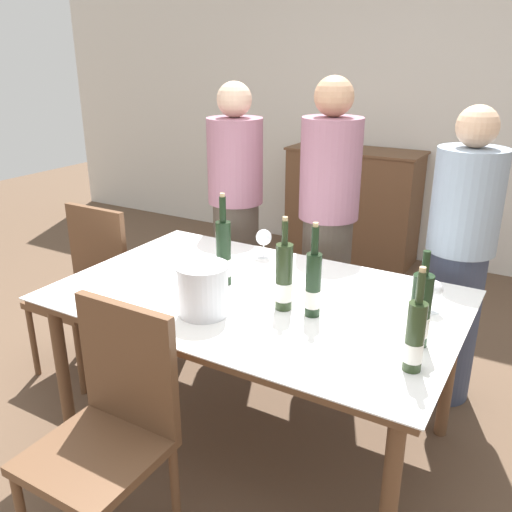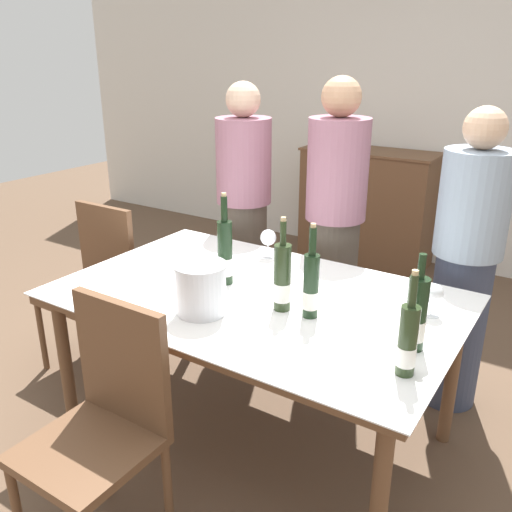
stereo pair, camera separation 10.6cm
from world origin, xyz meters
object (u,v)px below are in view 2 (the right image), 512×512
at_px(wine_bottle_4, 416,316).
at_px(chair_near_front, 105,416).
at_px(person_guest_left, 334,229).
at_px(person_guest_right, 465,267).
at_px(person_host, 244,217).
at_px(dining_table, 256,307).
at_px(chair_left_end, 95,277).
at_px(wine_glass_0, 433,294).
at_px(wine_bottle_0, 282,279).
at_px(sideboard_cabinet, 367,206).
at_px(wine_glass_1, 268,238).
at_px(ice_bucket, 201,287).
at_px(wine_glass_2, 193,272).
at_px(wine_bottle_1, 225,253).
at_px(wine_bottle_3, 311,286).
at_px(wine_bottle_2, 408,341).

height_order(wine_bottle_4, chair_near_front, wine_bottle_4).
relative_size(person_guest_left, person_guest_right, 1.07).
relative_size(person_host, person_guest_left, 0.97).
height_order(dining_table, chair_left_end, chair_left_end).
bearing_deg(person_guest_right, wine_glass_0, -89.56).
relative_size(wine_bottle_0, wine_glass_0, 2.90).
bearing_deg(chair_near_front, wine_glass_0, 50.12).
xyz_separation_m(chair_left_end, person_host, (0.54, 0.73, 0.27)).
bearing_deg(wine_bottle_0, sideboard_cabinet, 104.37).
height_order(wine_bottle_4, person_host, person_host).
xyz_separation_m(wine_glass_0, wine_glass_1, (-0.91, 0.21, 0.01)).
height_order(wine_bottle_0, chair_left_end, wine_bottle_0).
bearing_deg(ice_bucket, wine_bottle_4, 12.97).
relative_size(wine_glass_0, wine_glass_2, 0.91).
bearing_deg(wine_bottle_1, ice_bucket, -71.99).
relative_size(dining_table, person_host, 1.09).
bearing_deg(person_guest_left, person_guest_right, -1.94).
height_order(wine_bottle_0, wine_glass_0, wine_bottle_0).
bearing_deg(ice_bucket, wine_glass_0, 31.61).
xyz_separation_m(sideboard_cabinet, wine_bottle_4, (1.22, -2.61, 0.39)).
height_order(wine_glass_1, chair_left_end, chair_left_end).
distance_m(wine_bottle_1, wine_glass_1, 0.40).
xyz_separation_m(wine_bottle_3, person_host, (-0.92, 0.88, -0.08)).
xyz_separation_m(dining_table, wine_bottle_1, (-0.19, 0.03, 0.21)).
height_order(sideboard_cabinet, person_host, person_host).
bearing_deg(chair_left_end, person_guest_left, 32.97).
xyz_separation_m(wine_bottle_2, wine_bottle_3, (-0.46, 0.20, 0.01)).
bearing_deg(person_guest_left, wine_glass_1, -114.33).
bearing_deg(person_guest_left, chair_near_front, -93.96).
distance_m(person_guest_left, person_guest_right, 0.72).
height_order(ice_bucket, wine_bottle_1, wine_bottle_1).
relative_size(dining_table, wine_bottle_4, 4.81).
distance_m(dining_table, wine_bottle_0, 0.27).
bearing_deg(dining_table, person_guest_right, 49.15).
xyz_separation_m(wine_bottle_4, person_guest_left, (-0.74, 0.91, -0.05)).
bearing_deg(wine_bottle_0, person_host, 131.82).
bearing_deg(wine_bottle_2, wine_glass_0, 96.08).
distance_m(dining_table, wine_glass_2, 0.32).
bearing_deg(wine_glass_2, wine_glass_1, 87.24).
height_order(ice_bucket, wine_bottle_2, wine_bottle_2).
bearing_deg(wine_bottle_0, person_guest_right, 58.68).
height_order(wine_glass_2, chair_near_front, chair_near_front).
bearing_deg(person_guest_left, wine_glass_2, -102.16).
distance_m(wine_bottle_0, wine_glass_0, 0.61).
bearing_deg(wine_glass_2, wine_bottle_1, 76.25).
height_order(sideboard_cabinet, chair_left_end, sideboard_cabinet).
relative_size(sideboard_cabinet, wine_glass_1, 7.74).
bearing_deg(wine_glass_0, ice_bucket, -148.39).
bearing_deg(dining_table, ice_bucket, -108.55).
bearing_deg(sideboard_cabinet, wine_glass_1, -82.08).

